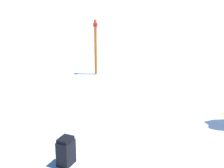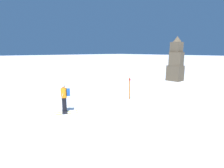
# 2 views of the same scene
# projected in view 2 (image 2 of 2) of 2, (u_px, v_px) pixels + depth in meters

# --- Properties ---
(ground_plane) EXTENTS (300.00, 300.00, 0.00)m
(ground_plane) POSITION_uv_depth(u_px,v_px,m) (65.00, 113.00, 10.14)
(ground_plane) COLOR white
(skier) EXTENTS (1.37, 1.63, 1.72)m
(skier) POSITION_uv_depth(u_px,v_px,m) (64.00, 97.00, 10.18)
(skier) COLOR yellow
(skier) RESTS_ON ground
(rock_pillar) EXTENTS (1.66, 1.46, 5.27)m
(rock_pillar) POSITION_uv_depth(u_px,v_px,m) (176.00, 62.00, 20.86)
(rock_pillar) COLOR brown
(rock_pillar) RESTS_ON ground
(spare_backpack) EXTENTS (0.34, 0.29, 0.50)m
(spare_backpack) POSITION_uv_depth(u_px,v_px,m) (65.00, 93.00, 14.04)
(spare_backpack) COLOR black
(spare_backpack) RESTS_ON ground
(trail_marker) EXTENTS (0.13, 0.13, 1.64)m
(trail_marker) POSITION_uv_depth(u_px,v_px,m) (130.00, 87.00, 12.92)
(trail_marker) COLOR orange
(trail_marker) RESTS_ON ground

